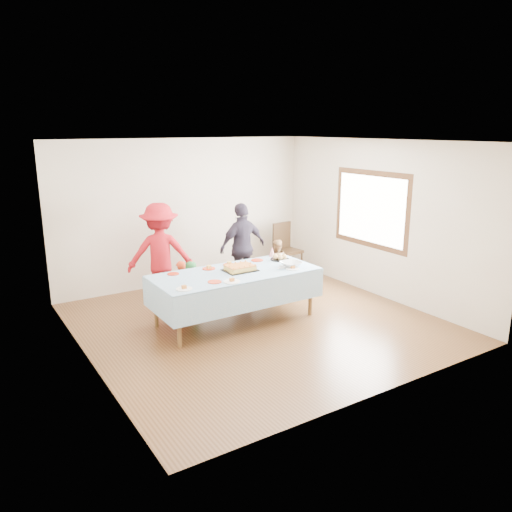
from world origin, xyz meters
The scene contains 22 objects.
ground centered at (0.00, 0.00, 0.00)m, with size 5.00×5.00×0.00m, color #4D2E16.
room_walls centered at (0.05, 0.00, 1.77)m, with size 5.04×5.04×2.72m.
party_table centered at (-0.24, 0.24, 0.72)m, with size 2.50×1.10×0.78m.
birthday_cake centered at (-0.14, 0.26, 0.82)m, with size 0.48×0.37×0.09m.
rolls_tray centered at (0.73, 0.46, 0.82)m, with size 0.31×0.31×0.09m.
punch_bowl centered at (0.64, 0.03, 0.82)m, with size 0.32×0.32×0.08m, color silver.
party_hat centered at (0.74, 0.70, 0.87)m, with size 0.10×0.10×0.17m, color white.
fork_pile centered at (0.48, 0.02, 0.81)m, with size 0.24×0.18×0.07m, color white, non-canonical shape.
plate_red_far_a centered at (-1.08, 0.63, 0.79)m, with size 0.17×0.17×0.01m, color red.
plate_red_far_b centered at (-0.50, 0.60, 0.79)m, with size 0.20×0.20×0.01m, color red.
plate_red_far_c centered at (-0.13, 0.62, 0.79)m, with size 0.20×0.20×0.01m, color red.
plate_red_far_d centered at (0.39, 0.62, 0.79)m, with size 0.20×0.20×0.01m, color red.
plate_red_near centered at (-0.74, -0.04, 0.79)m, with size 0.20×0.20×0.01m, color red.
plate_white_left centered at (-1.23, -0.11, 0.79)m, with size 0.22×0.22×0.01m, color white.
plate_white_mid centered at (-0.53, -0.17, 0.79)m, with size 0.24×0.24×0.01m, color white.
plate_white_right centered at (0.59, -0.09, 0.79)m, with size 0.21×0.21×0.01m, color white.
dining_chair centered at (1.89, 1.91, 0.58)m, with size 0.49×0.49×1.04m.
toddler_left centered at (-0.78, 1.05, 0.42)m, with size 0.31×0.20×0.85m, color red.
toddler_mid centered at (-0.54, 1.15, 0.39)m, with size 0.38×0.25×0.77m, color #267335.
toddler_right centered at (1.33, 1.42, 0.43)m, with size 0.42×0.33×0.86m, color tan.
adult_left centered at (-0.86, 1.66, 0.85)m, with size 1.09×0.63×1.69m, color red.
adult_right centered at (0.65, 1.52, 0.80)m, with size 0.93×0.39×1.59m, color #312A3B.
Camera 1 is at (-3.83, -5.99, 2.90)m, focal length 35.00 mm.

